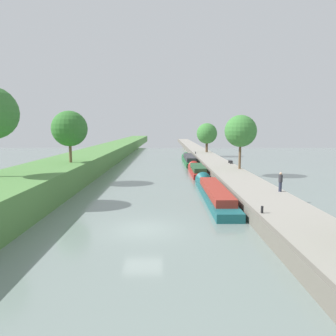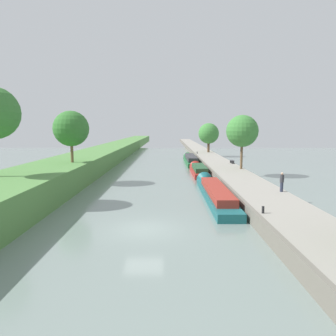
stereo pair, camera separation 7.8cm
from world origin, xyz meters
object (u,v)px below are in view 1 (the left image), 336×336
person_walking (280,181)px  mooring_bollard_far (195,153)px  park_bench (230,161)px  narrowboat_red (197,170)px  mooring_bollard_near (262,210)px  narrowboat_green (189,159)px  narrowboat_teal (213,192)px

person_walking → mooring_bollard_far: bearing=95.3°
mooring_bollard_far → park_bench: bearing=-78.2°
narrowboat_red → mooring_bollard_far: bearing=85.3°
person_walking → mooring_bollard_far: size_ratio=3.69×
mooring_bollard_near → narrowboat_green: bearing=92.9°
narrowboat_red → narrowboat_teal: bearing=-90.0°
narrowboat_teal → park_bench: (5.46, 18.87, 0.83)m
narrowboat_green → mooring_bollard_near: mooring_bollard_near is taller
narrowboat_teal → mooring_bollard_far: bearing=87.2°
narrowboat_teal → person_walking: person_walking is taller
narrowboat_teal → person_walking: (5.37, -2.38, 1.36)m
narrowboat_teal → narrowboat_green: narrowboat_green is taller
park_bench → mooring_bollard_near: bearing=-97.5°
person_walking → narrowboat_teal: bearing=156.0°
narrowboat_green → person_walking: size_ratio=9.93×
narrowboat_teal → narrowboat_red: bearing=90.0°
narrowboat_teal → mooring_bollard_far: mooring_bollard_far is taller
narrowboat_green → mooring_bollard_far: 7.91m
narrowboat_teal → person_walking: bearing=-24.0°
park_bench → narrowboat_red: bearing=-145.4°
person_walking → mooring_bollard_near: bearing=-118.0°
narrowboat_red → narrowboat_green: (-0.15, 13.82, 0.08)m
mooring_bollard_far → park_bench: 18.06m
park_bench → person_walking: bearing=-90.3°
mooring_bollard_far → park_bench: (3.70, -17.68, 0.12)m
narrowboat_teal → park_bench: size_ratio=10.81×
narrowboat_green → mooring_bollard_near: (1.93, -38.06, 0.64)m
mooring_bollard_near → park_bench: 28.27m
narrowboat_green → person_walking: 31.80m
narrowboat_green → mooring_bollard_far: mooring_bollard_far is taller
narrowboat_green → park_bench: 11.53m
person_walking → park_bench: (0.09, 21.25, -0.53)m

